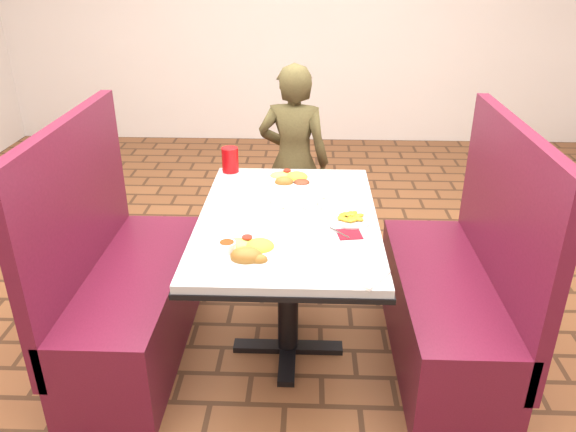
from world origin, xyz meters
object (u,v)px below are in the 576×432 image
object	(u,v)px
dining_table	(288,235)
booth_bench_left	(125,291)
diner_person	(294,162)
far_dinner_plate	(291,177)
red_tumbler	(230,160)
near_dinner_plate	(249,248)
booth_bench_right	(455,298)
plantain_plate	(351,218)

from	to	relation	value
dining_table	booth_bench_left	xyz separation A→B (m)	(-0.80, 0.00, -0.32)
dining_table	diner_person	world-z (taller)	diner_person
far_dinner_plate	red_tumbler	xyz separation A→B (m)	(-0.33, 0.14, 0.04)
near_dinner_plate	red_tumbler	bearing A→B (deg)	101.91
booth_bench_right	diner_person	world-z (taller)	diner_person
booth_bench_right	near_dinner_plate	distance (m)	1.10
dining_table	diner_person	bearing A→B (deg)	90.22
near_dinner_plate	far_dinner_plate	bearing A→B (deg)	79.99
booth_bench_right	plantain_plate	bearing A→B (deg)	-175.74
diner_person	booth_bench_right	bearing A→B (deg)	135.54
near_dinner_plate	plantain_plate	bearing A→B (deg)	37.95
diner_person	red_tumbler	bearing A→B (deg)	67.05
red_tumbler	far_dinner_plate	bearing A→B (deg)	-23.25
near_dinner_plate	red_tumbler	size ratio (longest dim) A/B	2.16
booth_bench_right	dining_table	bearing A→B (deg)	180.00
dining_table	booth_bench_right	world-z (taller)	booth_bench_right
dining_table	booth_bench_right	distance (m)	0.86
dining_table	red_tumbler	xyz separation A→B (m)	(-0.33, 0.55, 0.16)
booth_bench_left	plantain_plate	xyz separation A→B (m)	(1.08, -0.04, 0.43)
diner_person	dining_table	bearing A→B (deg)	99.08
plantain_plate	dining_table	bearing A→B (deg)	172.14
far_dinner_plate	plantain_plate	xyz separation A→B (m)	(0.28, -0.45, -0.01)
booth_bench_left	booth_bench_right	world-z (taller)	same
dining_table	far_dinner_plate	distance (m)	0.43
booth_bench_right	near_dinner_plate	world-z (taller)	booth_bench_right
plantain_plate	red_tumbler	distance (m)	0.85
dining_table	red_tumbler	distance (m)	0.66
dining_table	far_dinner_plate	size ratio (longest dim) A/B	4.29
diner_person	far_dinner_plate	size ratio (longest dim) A/B	4.38
diner_person	red_tumbler	xyz separation A→B (m)	(-0.33, -0.53, 0.20)
booth_bench_left	far_dinner_plate	bearing A→B (deg)	27.16
diner_person	far_dinner_plate	bearing A→B (deg)	99.05
dining_table	near_dinner_plate	xyz separation A→B (m)	(-0.14, -0.36, 0.13)
booth_bench_right	red_tumbler	xyz separation A→B (m)	(-1.13, 0.55, 0.49)
diner_person	booth_bench_left	bearing A→B (deg)	62.47
booth_bench_right	diner_person	distance (m)	1.37
diner_person	red_tumbler	world-z (taller)	diner_person
diner_person	red_tumbler	size ratio (longest dim) A/B	9.27
red_tumbler	plantain_plate	bearing A→B (deg)	-43.94
booth_bench_left	far_dinner_plate	size ratio (longest dim) A/B	4.25
dining_table	diner_person	distance (m)	1.08
booth_bench_left	plantain_plate	size ratio (longest dim) A/B	6.58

